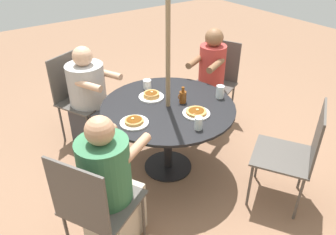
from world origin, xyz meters
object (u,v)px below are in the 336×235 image
(coffee_cup, at_px, (147,84))
(pancake_plate_a, at_px, (134,122))
(patio_table, at_px, (168,115))
(patio_chair_south, at_px, (77,93))
(diner_south, at_px, (91,102))
(pancake_plate_c, at_px, (151,96))
(drinking_glass_b, at_px, (199,123))
(patio_chair_north, at_px, (296,151))
(syrup_bottle, at_px, (183,97))
(patio_chair_east, at_px, (216,77))
(diner_west, at_px, (110,189))
(pancake_plate_b, at_px, (196,113))
(diner_east, at_px, (210,82))
(patio_chair_west, at_px, (94,203))
(drinking_glass_a, at_px, (220,92))

(coffee_cup, bearing_deg, pancake_plate_a, 48.17)
(patio_table, height_order, patio_chair_south, patio_chair_south)
(patio_table, distance_m, diner_south, 0.98)
(pancake_plate_c, relative_size, drinking_glass_b, 2.27)
(patio_table, xyz_separation_m, patio_chair_north, (-0.60, 1.00, -0.07))
(diner_south, distance_m, syrup_bottle, 1.11)
(patio_chair_east, bearing_deg, patio_chair_south, 45.04)
(diner_south, height_order, syrup_bottle, diner_south)
(diner_west, relative_size, drinking_glass_b, 10.73)
(patio_table, distance_m, patio_chair_east, 1.17)
(pancake_plate_b, bearing_deg, diner_south, -66.00)
(patio_table, bearing_deg, drinking_glass_b, 87.29)
(diner_east, distance_m, syrup_bottle, 0.89)
(coffee_cup, bearing_deg, patio_chair_east, -176.13)
(patio_table, xyz_separation_m, pancake_plate_b, (-0.11, 0.27, 0.12))
(patio_table, relative_size, patio_chair_north, 1.28)
(patio_chair_west, bearing_deg, pancake_plate_c, 99.76)
(diner_south, relative_size, diner_west, 0.97)
(pancake_plate_b, xyz_separation_m, syrup_bottle, (-0.03, -0.24, 0.05))
(patio_chair_south, bearing_deg, syrup_bottle, 95.52)
(syrup_bottle, bearing_deg, patio_chair_north, 115.31)
(patio_chair_east, bearing_deg, diner_west, 92.04)
(diner_east, bearing_deg, patio_table, 90.00)
(patio_chair_north, bearing_deg, patio_chair_west, 133.80)
(drinking_glass_a, bearing_deg, syrup_bottle, -20.09)
(patio_table, height_order, patio_chair_west, patio_chair_west)
(patio_chair_south, distance_m, diner_south, 0.20)
(patio_chair_north, relative_size, syrup_bottle, 6.13)
(pancake_plate_b, bearing_deg, patio_chair_west, 14.30)
(diner_east, height_order, patio_chair_west, diner_east)
(diner_east, xyz_separation_m, patio_chair_south, (1.37, -0.66, -0.00))
(pancake_plate_b, xyz_separation_m, drinking_glass_a, (-0.39, -0.11, 0.04))
(patio_chair_south, height_order, pancake_plate_b, patio_chair_south)
(patio_chair_east, bearing_deg, drinking_glass_b, 106.66)
(patio_chair_west, height_order, pancake_plate_c, patio_chair_west)
(patio_chair_south, bearing_deg, pancake_plate_a, 69.10)
(drinking_glass_a, bearing_deg, coffee_cup, -50.73)
(patio_table, relative_size, drinking_glass_a, 10.17)
(patio_table, bearing_deg, patio_chair_north, 121.20)
(patio_chair_north, xyz_separation_m, patio_chair_east, (-0.46, -1.48, 0.00))
(patio_chair_south, height_order, drinking_glass_a, patio_chair_south)
(patio_chair_east, relative_size, pancake_plate_a, 4.01)
(drinking_glass_b, bearing_deg, diner_south, -74.24)
(patio_table, relative_size, patio_chair_west, 1.28)
(diner_east, bearing_deg, drinking_glass_a, 120.73)
(patio_chair_south, relative_size, pancake_plate_a, 4.01)
(diner_east, height_order, drinking_glass_a, diner_east)
(patio_chair_east, relative_size, diner_east, 0.82)
(patio_chair_south, relative_size, pancake_plate_b, 4.01)
(patio_chair_west, distance_m, drinking_glass_a, 1.59)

